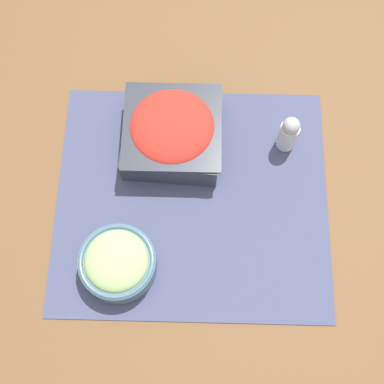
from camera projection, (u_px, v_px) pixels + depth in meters
name	position (u px, v px, depth m)	size (l,w,h in m)	color
ground_plane	(192.00, 199.00, 0.98)	(3.00, 3.00, 0.00)	brown
placemat	(192.00, 198.00, 0.97)	(0.49, 0.44, 0.00)	#474C70
cucumber_bowl	(117.00, 263.00, 0.90)	(0.13, 0.13, 0.06)	slate
tomato_bowl	(172.00, 131.00, 0.98)	(0.18, 0.18, 0.08)	#333842
pepper_shaker	(289.00, 133.00, 0.97)	(0.04, 0.04, 0.09)	silver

